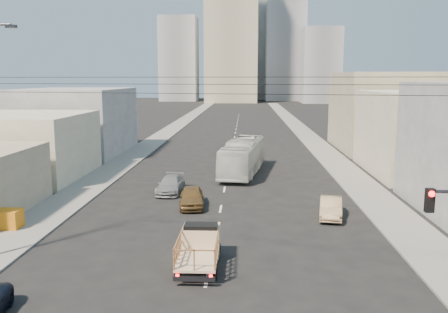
# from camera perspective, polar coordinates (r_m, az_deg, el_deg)

# --- Properties ---
(ground) EXTENTS (420.00, 420.00, 0.00)m
(ground) POSITION_cam_1_polar(r_m,az_deg,el_deg) (21.08, -2.51, -16.65)
(ground) COLOR black
(ground) RESTS_ON ground
(sidewalk_left) EXTENTS (3.50, 180.00, 0.12)m
(sidewalk_left) POSITION_cam_1_polar(r_m,az_deg,el_deg) (90.35, -5.99, 3.49)
(sidewalk_left) COLOR slate
(sidewalk_left) RESTS_ON ground
(sidewalk_right) EXTENTS (3.50, 180.00, 0.12)m
(sidewalk_right) POSITION_cam_1_polar(r_m,az_deg,el_deg) (89.89, 9.01, 3.40)
(sidewalk_right) COLOR slate
(sidewalk_right) RESTS_ON ground
(lane_dashes) EXTENTS (0.15, 104.00, 0.01)m
(lane_dashes) POSITION_cam_1_polar(r_m,az_deg,el_deg) (72.48, 1.22, 2.05)
(lane_dashes) COLOR silver
(lane_dashes) RESTS_ON ground
(flatbed_pickup) EXTENTS (1.95, 4.41, 1.90)m
(flatbed_pickup) POSITION_cam_1_polar(r_m,az_deg,el_deg) (23.88, -2.99, -10.59)
(flatbed_pickup) COLOR #D4B38E
(flatbed_pickup) RESTS_ON ground
(city_bus) EXTENTS (4.66, 12.33, 3.35)m
(city_bus) POSITION_cam_1_polar(r_m,az_deg,el_deg) (46.52, 2.30, 0.01)
(city_bus) COLOR silver
(city_bus) RESTS_ON ground
(sedan_brown) EXTENTS (2.16, 4.44, 1.46)m
(sedan_brown) POSITION_cam_1_polar(r_m,az_deg,el_deg) (34.62, -3.89, -4.88)
(sedan_brown) COLOR brown
(sedan_brown) RESTS_ON ground
(sedan_tan) EXTENTS (2.09, 4.25, 1.34)m
(sedan_tan) POSITION_cam_1_polar(r_m,az_deg,el_deg) (32.80, 12.73, -6.01)
(sedan_tan) COLOR tan
(sedan_tan) RESTS_ON ground
(sedan_grey) EXTENTS (2.03, 4.67, 1.34)m
(sedan_grey) POSITION_cam_1_polar(r_m,az_deg,el_deg) (38.97, -6.45, -3.40)
(sedan_grey) COLOR gray
(sedan_grey) RESTS_ON ground
(overhead_wires) EXTENTS (23.01, 5.02, 0.72)m
(overhead_wires) POSITION_cam_1_polar(r_m,az_deg,el_deg) (20.44, -2.32, 8.59)
(overhead_wires) COLOR black
(overhead_wires) RESTS_ON ground
(crate_stack) EXTENTS (1.80, 1.20, 1.14)m
(crate_stack) POSITION_cam_1_polar(r_m,az_deg,el_deg) (32.39, -24.77, -6.82)
(crate_stack) COLOR orange
(crate_stack) RESTS_ON sidewalk_left
(bldg_right_mid) EXTENTS (11.00, 14.00, 8.00)m
(bldg_right_mid) POSITION_cam_1_polar(r_m,az_deg,el_deg) (50.38, 23.26, 2.64)
(bldg_right_mid) COLOR #BAB196
(bldg_right_mid) RESTS_ON ground
(bldg_right_far) EXTENTS (12.00, 16.00, 10.00)m
(bldg_right_far) POSITION_cam_1_polar(r_m,az_deg,el_deg) (65.60, 18.85, 5.17)
(bldg_right_far) COLOR gray
(bldg_right_far) RESTS_ON ground
(bldg_left_mid) EXTENTS (11.00, 12.00, 6.00)m
(bldg_left_mid) POSITION_cam_1_polar(r_m,az_deg,el_deg) (48.03, -23.01, 1.16)
(bldg_left_mid) COLOR #BAB196
(bldg_left_mid) RESTS_ON ground
(bldg_left_far) EXTENTS (12.00, 16.00, 8.00)m
(bldg_left_far) POSITION_cam_1_polar(r_m,az_deg,el_deg) (61.86, -17.52, 4.08)
(bldg_left_far) COLOR gray
(bldg_left_far) RESTS_ON ground
(high_rise_tower) EXTENTS (20.00, 20.00, 60.00)m
(high_rise_tower) POSITION_cam_1_polar(r_m,az_deg,el_deg) (190.09, 0.91, 15.65)
(high_rise_tower) COLOR tan
(high_rise_tower) RESTS_ON ground
(midrise_ne) EXTENTS (16.00, 16.00, 40.00)m
(midrise_ne) POSITION_cam_1_polar(r_m,az_deg,el_deg) (204.79, 7.34, 12.32)
(midrise_ne) COLOR gray
(midrise_ne) RESTS_ON ground
(midrise_nw) EXTENTS (15.00, 15.00, 34.00)m
(midrise_nw) POSITION_cam_1_polar(r_m,az_deg,el_deg) (200.94, -5.43, 11.55)
(midrise_nw) COLOR gray
(midrise_nw) RESTS_ON ground
(midrise_back) EXTENTS (18.00, 18.00, 44.00)m
(midrise_back) POSITION_cam_1_polar(r_m,az_deg,el_deg) (219.27, 3.82, 12.70)
(midrise_back) COLOR gray
(midrise_back) RESTS_ON ground
(midrise_east) EXTENTS (14.00, 14.00, 28.00)m
(midrise_east) POSITION_cam_1_polar(r_m,az_deg,el_deg) (186.08, 11.56, 10.66)
(midrise_east) COLOR gray
(midrise_east) RESTS_ON ground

